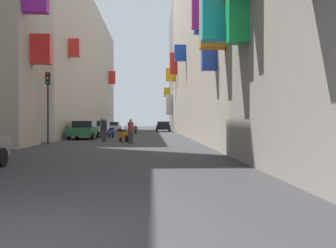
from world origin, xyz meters
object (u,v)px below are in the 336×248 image
parked_car_silver (113,126)px  scooter_orange (124,135)px  parked_car_green (84,129)px  pedestrian_crossing (102,128)px  pedestrian_near_left (104,130)px  parked_car_black (163,126)px  traffic_light_near_corner (48,96)px  scooter_green (135,129)px  scooter_blue (111,132)px  pedestrian_near_right (131,131)px  parked_car_white (101,127)px

parked_car_silver → scooter_orange: size_ratio=2.35×
parked_car_green → scooter_orange: 5.37m
pedestrian_crossing → parked_car_silver: bearing=93.9°
pedestrian_crossing → pedestrian_near_left: (0.62, -3.40, -0.05)m
parked_car_green → parked_car_black: bearing=71.0°
scooter_orange → traffic_light_near_corner: bearing=-147.1°
parked_car_black → pedestrian_crossing: bearing=-104.6°
scooter_green → pedestrian_crossing: (-2.01, -14.12, 0.43)m
scooter_orange → pedestrian_near_left: 1.40m
parked_car_black → pedestrian_crossing: 22.01m
parked_car_black → scooter_blue: size_ratio=2.43×
parked_car_green → parked_car_silver: parked_car_green is taller
pedestrian_near_right → traffic_light_near_corner: (-5.10, -0.56, 2.24)m
parked_car_white → parked_car_black: 13.14m
parked_car_silver → pedestrian_near_right: bearing=-81.4°
parked_car_green → pedestrian_crossing: pedestrian_crossing is taller
parked_car_silver → scooter_green: (3.43, -6.81, -0.26)m
parked_car_black → scooter_blue: (-5.21, -18.12, -0.29)m
scooter_blue → scooter_green: bearing=81.4°
parked_car_white → traffic_light_near_corner: (-0.93, -16.47, 2.26)m
scooter_blue → scooter_green: (1.66, 10.94, -0.00)m
pedestrian_near_right → traffic_light_near_corner: 5.60m
traffic_light_near_corner → parked_car_green: bearing=82.4°
parked_car_white → scooter_green: parked_car_white is taller
parked_car_black → pedestrian_near_right: bearing=-96.2°
pedestrian_near_left → pedestrian_near_right: bearing=-48.7°
scooter_blue → pedestrian_near_left: size_ratio=1.09×
scooter_orange → pedestrian_crossing: size_ratio=1.01×
scooter_green → pedestrian_near_left: bearing=-94.5°
parked_car_green → scooter_green: parked_car_green is taller
parked_car_white → pedestrian_near_right: bearing=-75.3°
scooter_green → pedestrian_near_right: 19.80m
traffic_light_near_corner → parked_car_silver: bearing=87.8°
parked_car_green → scooter_blue: (1.91, 2.49, -0.31)m
parked_car_silver → pedestrian_near_right: (4.03, -26.60, 0.07)m
parked_car_white → pedestrian_crossing: bearing=-81.4°
pedestrian_crossing → pedestrian_near_right: (2.61, -5.67, -0.11)m
pedestrian_near_left → pedestrian_near_right: size_ratio=1.07×
parked_car_green → parked_car_black: 21.81m
scooter_orange → parked_car_green: bearing=131.2°
parked_car_silver → scooter_blue: (1.77, -17.75, -0.26)m
pedestrian_near_right → pedestrian_crossing: bearing=114.7°
scooter_blue → pedestrian_near_left: 6.59m
parked_car_green → scooter_orange: bearing=-48.8°
parked_car_white → scooter_orange: bearing=-75.5°
parked_car_green → scooter_blue: 3.15m
parked_car_black → scooter_orange: parked_car_black is taller
scooter_green → pedestrian_crossing: size_ratio=1.02×
scooter_blue → pedestrian_crossing: (-0.35, -3.18, 0.43)m
pedestrian_crossing → parked_car_green: bearing=156.2°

